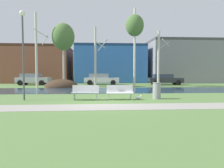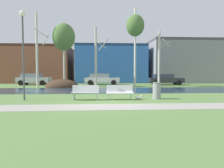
{
  "view_description": "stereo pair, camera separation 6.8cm",
  "coord_description": "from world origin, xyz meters",
  "px_view_note": "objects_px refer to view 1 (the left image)",
  "views": [
    {
      "loc": [
        -0.33,
        -11.66,
        1.67
      ],
      "look_at": [
        0.6,
        1.63,
        0.91
      ],
      "focal_mm": 34.16,
      "sensor_mm": 36.0,
      "label": 1
    },
    {
      "loc": [
        -0.26,
        -11.66,
        1.67
      ],
      "look_at": [
        0.6,
        1.63,
        0.91
      ],
      "focal_mm": 34.16,
      "sensor_mm": 36.0,
      "label": 2
    }
  ],
  "objects_px": {
    "bench_left": "(85,92)",
    "parked_hatch_third_dark": "(165,79)",
    "streetlamp": "(23,40)",
    "seagull": "(139,97)",
    "parked_van_nearest_silver": "(33,79)",
    "trash_bin": "(157,90)",
    "bench_right": "(120,92)",
    "parked_sedan_second_white": "(101,79)"
  },
  "relations": [
    {
      "from": "seagull",
      "to": "parked_hatch_third_dark",
      "type": "height_order",
      "value": "parked_hatch_third_dark"
    },
    {
      "from": "parked_van_nearest_silver",
      "to": "parked_hatch_third_dark",
      "type": "relative_size",
      "value": 0.96
    },
    {
      "from": "bench_left",
      "to": "parked_hatch_third_dark",
      "type": "height_order",
      "value": "parked_hatch_third_dark"
    },
    {
      "from": "bench_left",
      "to": "trash_bin",
      "type": "relative_size",
      "value": 1.6
    },
    {
      "from": "bench_right",
      "to": "seagull",
      "type": "bearing_deg",
      "value": -3.8
    },
    {
      "from": "trash_bin",
      "to": "streetlamp",
      "type": "height_order",
      "value": "streetlamp"
    },
    {
      "from": "bench_right",
      "to": "streetlamp",
      "type": "xyz_separation_m",
      "value": [
        -5.64,
        0.11,
        3.01
      ]
    },
    {
      "from": "trash_bin",
      "to": "parked_hatch_third_dark",
      "type": "height_order",
      "value": "parked_hatch_third_dark"
    },
    {
      "from": "bench_right",
      "to": "parked_sedan_second_white",
      "type": "xyz_separation_m",
      "value": [
        -0.86,
        14.79,
        0.29
      ]
    },
    {
      "from": "trash_bin",
      "to": "parked_sedan_second_white",
      "type": "relative_size",
      "value": 0.22
    },
    {
      "from": "parked_hatch_third_dark",
      "to": "bench_left",
      "type": "bearing_deg",
      "value": -123.66
    },
    {
      "from": "seagull",
      "to": "parked_van_nearest_silver",
      "type": "bearing_deg",
      "value": 125.26
    },
    {
      "from": "trash_bin",
      "to": "seagull",
      "type": "xyz_separation_m",
      "value": [
        -1.18,
        -0.27,
        -0.4
      ]
    },
    {
      "from": "bench_right",
      "to": "trash_bin",
      "type": "distance_m",
      "value": 2.31
    },
    {
      "from": "streetlamp",
      "to": "parked_van_nearest_silver",
      "type": "bearing_deg",
      "value": 104.55
    },
    {
      "from": "parked_van_nearest_silver",
      "to": "parked_hatch_third_dark",
      "type": "distance_m",
      "value": 16.77
    },
    {
      "from": "trash_bin",
      "to": "streetlamp",
      "type": "xyz_separation_m",
      "value": [
        -7.95,
        -0.09,
        2.96
      ]
    },
    {
      "from": "bench_right",
      "to": "parked_van_nearest_silver",
      "type": "height_order",
      "value": "parked_van_nearest_silver"
    },
    {
      "from": "parked_van_nearest_silver",
      "to": "bench_left",
      "type": "bearing_deg",
      "value": -63.53
    },
    {
      "from": "streetlamp",
      "to": "parked_van_nearest_silver",
      "type": "relative_size",
      "value": 1.24
    },
    {
      "from": "streetlamp",
      "to": "parked_van_nearest_silver",
      "type": "xyz_separation_m",
      "value": [
        -3.85,
        14.83,
        -2.71
      ]
    },
    {
      "from": "bench_right",
      "to": "bench_left",
      "type": "bearing_deg",
      "value": 180.0
    },
    {
      "from": "streetlamp",
      "to": "parked_van_nearest_silver",
      "type": "distance_m",
      "value": 15.56
    },
    {
      "from": "trash_bin",
      "to": "parked_sedan_second_white",
      "type": "height_order",
      "value": "parked_sedan_second_white"
    },
    {
      "from": "parked_hatch_third_dark",
      "to": "parked_van_nearest_silver",
      "type": "bearing_deg",
      "value": 176.72
    },
    {
      "from": "bench_left",
      "to": "streetlamp",
      "type": "distance_m",
      "value": 4.69
    },
    {
      "from": "trash_bin",
      "to": "parked_van_nearest_silver",
      "type": "distance_m",
      "value": 18.88
    },
    {
      "from": "bench_right",
      "to": "parked_van_nearest_silver",
      "type": "relative_size",
      "value": 0.39
    },
    {
      "from": "bench_left",
      "to": "streetlamp",
      "type": "xyz_separation_m",
      "value": [
        -3.59,
        0.11,
        3.01
      ]
    },
    {
      "from": "trash_bin",
      "to": "parked_sedan_second_white",
      "type": "xyz_separation_m",
      "value": [
        -3.16,
        14.6,
        0.23
      ]
    },
    {
      "from": "streetlamp",
      "to": "bench_right",
      "type": "bearing_deg",
      "value": -1.07
    },
    {
      "from": "streetlamp",
      "to": "parked_hatch_third_dark",
      "type": "distance_m",
      "value": 19.14
    },
    {
      "from": "bench_left",
      "to": "seagull",
      "type": "bearing_deg",
      "value": -1.35
    },
    {
      "from": "parked_van_nearest_silver",
      "to": "parked_sedan_second_white",
      "type": "bearing_deg",
      "value": -0.94
    },
    {
      "from": "seagull",
      "to": "parked_hatch_third_dark",
      "type": "bearing_deg",
      "value": 66.44
    },
    {
      "from": "bench_right",
      "to": "seagull",
      "type": "relative_size",
      "value": 3.73
    },
    {
      "from": "seagull",
      "to": "streetlamp",
      "type": "xyz_separation_m",
      "value": [
        -6.77,
        0.18,
        3.35
      ]
    },
    {
      "from": "trash_bin",
      "to": "parked_hatch_third_dark",
      "type": "bearing_deg",
      "value": 70.25
    },
    {
      "from": "bench_left",
      "to": "bench_right",
      "type": "bearing_deg",
      "value": 0.0
    },
    {
      "from": "parked_sedan_second_white",
      "to": "bench_right",
      "type": "bearing_deg",
      "value": -86.68
    },
    {
      "from": "bench_left",
      "to": "streetlamp",
      "type": "bearing_deg",
      "value": 178.32
    },
    {
      "from": "bench_left",
      "to": "streetlamp",
      "type": "height_order",
      "value": "streetlamp"
    }
  ]
}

